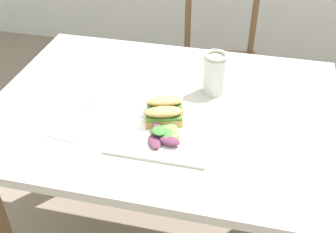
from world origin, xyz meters
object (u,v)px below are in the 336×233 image
Objects in this scene: dining_table at (164,138)px; chair_wooden_far at (220,65)px; fork_on_napkin at (81,116)px; sandwich_half_front at (164,116)px; sandwich_half_back at (165,105)px; plate_lunch at (165,128)px; mason_jar_iced_tea at (214,75)px.

chair_wooden_far reaches higher than dining_table.
fork_on_napkin is (-0.33, -0.94, 0.30)m from chair_wooden_far.
sandwich_half_back is (-0.01, 0.06, 0.00)m from sandwich_half_front.
plate_lunch is 0.04m from sandwich_half_front.
dining_table is 9.16× the size of sandwich_half_back.
sandwich_half_front reaches higher than dining_table.
plate_lunch is at bearing -114.65° from mason_jar_iced_tea.
sandwich_half_back reaches higher than fork_on_napkin.
chair_wooden_far is at bearing 93.91° from mason_jar_iced_tea.
plate_lunch is 0.27m from fork_on_napkin.
sandwich_half_back is 0.21m from mason_jar_iced_tea.
plate_lunch is 0.08m from sandwich_half_back.
chair_wooden_far is 0.99m from sandwich_half_front.
dining_table is 0.84m from chair_wooden_far.
fork_on_napkin is (-0.26, -0.01, -0.03)m from sandwich_half_front.
dining_table is at bearing 26.54° from fork_on_napkin.
mason_jar_iced_tea is at bearing 52.79° from sandwich_half_back.
chair_wooden_far is at bearing 84.76° from sandwich_half_back.
dining_table is 0.19m from plate_lunch.
chair_wooden_far reaches higher than fork_on_napkin.
plate_lunch is 2.04× the size of mason_jar_iced_tea.
plate_lunch is at bearing -93.78° from chair_wooden_far.
chair_wooden_far is 6.14× the size of mason_jar_iced_tea.
sandwich_half_front is (-0.07, -0.93, 0.33)m from chair_wooden_far.
chair_wooden_far is at bearing 86.22° from plate_lunch.
mason_jar_iced_tea reaches higher than sandwich_half_back.
plate_lunch is at bearing -66.38° from sandwich_half_front.
mason_jar_iced_tea is (0.12, 0.22, 0.03)m from sandwich_half_front.
dining_table is at bearing 104.72° from plate_lunch.
sandwich_half_front is 1.00× the size of sandwich_half_back.
chair_wooden_far is 1.04m from fork_on_napkin.
plate_lunch is 2.36× the size of sandwich_half_back.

